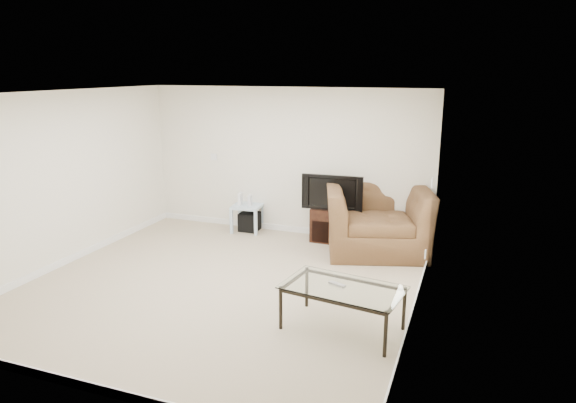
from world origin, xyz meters
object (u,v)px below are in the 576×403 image
(television, at_px, (333,191))
(coffee_table, at_px, (342,308))
(tv_stand, at_px, (333,224))
(subwoofer, at_px, (250,221))
(side_table, at_px, (248,218))
(recliner, at_px, (377,209))

(television, distance_m, coffee_table, 3.06)
(tv_stand, distance_m, subwoofer, 1.54)
(side_table, relative_size, recliner, 0.31)
(coffee_table, bearing_deg, recliner, 92.90)
(tv_stand, height_order, side_table, tv_stand)
(recliner, height_order, coffee_table, recliner)
(television, xyz_separation_m, coffee_table, (0.90, -2.86, -0.60))
(tv_stand, relative_size, television, 0.73)
(recliner, bearing_deg, side_table, 157.30)
(television, bearing_deg, subwoofer, 175.19)
(tv_stand, bearing_deg, side_table, -179.32)
(tv_stand, height_order, coffee_table, tv_stand)
(recliner, distance_m, coffee_table, 2.70)
(recliner, xyz_separation_m, coffee_table, (0.13, -2.66, -0.44))
(side_table, height_order, subwoofer, side_table)
(coffee_table, bearing_deg, tv_stand, 107.31)
(television, distance_m, recliner, 0.81)
(tv_stand, distance_m, recliner, 0.90)
(side_table, distance_m, recliner, 2.38)
(television, distance_m, side_table, 1.68)
(television, relative_size, recliner, 0.59)
(recliner, bearing_deg, subwoofer, 156.68)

